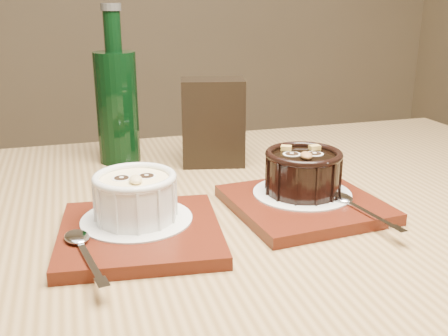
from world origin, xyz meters
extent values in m
cube|color=olive|center=(-0.02, -0.27, 0.73)|extent=(1.25, 0.88, 0.04)
cylinder|color=olive|center=(0.50, 0.12, 0.35)|extent=(0.06, 0.06, 0.71)
cube|color=#531A0D|center=(-0.13, -0.32, 0.76)|extent=(0.19, 0.19, 0.01)
cylinder|color=white|center=(-0.13, -0.30, 0.77)|extent=(0.13, 0.13, 0.00)
cylinder|color=white|center=(-0.13, -0.30, 0.79)|extent=(0.09, 0.09, 0.05)
cylinder|color=#FFE39B|center=(-0.13, -0.30, 0.81)|extent=(0.08, 0.08, 0.00)
torus|color=white|center=(-0.13, -0.30, 0.82)|extent=(0.10, 0.10, 0.01)
cylinder|color=black|center=(-0.15, -0.30, 0.82)|extent=(0.02, 0.02, 0.00)
cylinder|color=black|center=(-0.12, -0.29, 0.82)|extent=(0.02, 0.02, 0.00)
ellipsoid|color=#DDC081|center=(-0.13, -0.31, 0.82)|extent=(0.02, 0.02, 0.01)
cube|color=#531A0D|center=(0.08, -0.28, 0.76)|extent=(0.21, 0.21, 0.01)
cylinder|color=white|center=(0.09, -0.26, 0.77)|extent=(0.13, 0.13, 0.00)
cylinder|color=black|center=(0.09, -0.26, 0.79)|extent=(0.10, 0.10, 0.05)
cylinder|color=black|center=(0.09, -0.26, 0.82)|extent=(0.08, 0.08, 0.00)
torus|color=black|center=(0.09, -0.26, 0.82)|extent=(0.10, 0.10, 0.01)
cylinder|color=black|center=(0.07, -0.25, 0.82)|extent=(0.02, 0.02, 0.00)
cylinder|color=black|center=(0.10, -0.26, 0.82)|extent=(0.02, 0.02, 0.00)
ellipsoid|color=brown|center=(0.08, -0.28, 0.82)|extent=(0.02, 0.03, 0.01)
cube|color=olive|center=(0.07, -0.23, 0.82)|extent=(0.02, 0.02, 0.01)
cube|color=olive|center=(0.11, -0.24, 0.82)|extent=(0.01, 0.01, 0.01)
cube|color=black|center=(0.01, -0.06, 0.82)|extent=(0.11, 0.07, 0.14)
cylinder|color=black|center=(-0.14, -0.01, 0.84)|extent=(0.07, 0.07, 0.18)
cylinder|color=black|center=(-0.14, -0.01, 0.96)|extent=(0.03, 0.03, 0.06)
cylinder|color=#333333|center=(-0.14, -0.01, 1.00)|extent=(0.03, 0.03, 0.01)
camera|label=1|loc=(-0.16, -0.87, 1.01)|focal=42.00mm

